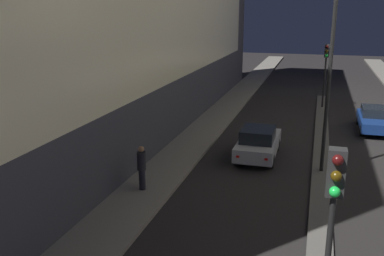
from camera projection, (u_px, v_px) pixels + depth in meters
The scene contains 7 objects.
median_strip at pixel (321, 156), 20.70m from camera, with size 0.77×30.46×0.12m.
traffic_light_near at pixel (332, 210), 7.87m from camera, with size 0.32×0.42×4.45m.
traffic_light_mid at pixel (326, 61), 29.92m from camera, with size 0.32×0.42×4.45m.
street_lamp at pixel (334, 20), 16.98m from camera, with size 0.59×0.59×8.97m.
car_left_lane at pixel (258, 143), 20.47m from camera, with size 1.78×4.13×1.53m.
car_right_lane at pixel (375, 119), 25.01m from camera, with size 1.77×4.09×1.39m.
pedestrian_on_left_sidewalk at pixel (142, 167), 16.43m from camera, with size 0.34×0.34×1.76m.
Camera 1 is at (-0.44, -4.30, 6.96)m, focal length 40.00 mm.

